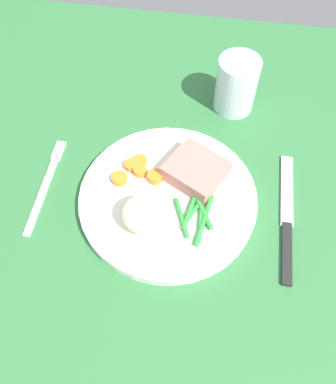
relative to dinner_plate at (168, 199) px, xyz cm
name	(u,v)px	position (x,y,z in cm)	size (l,w,h in cm)	color
dining_table	(151,210)	(-2.25, -1.16, -1.80)	(120.00, 90.00, 2.00)	#2D6B38
dinner_plate	(168,199)	(0.00, 0.00, 0.00)	(24.96, 24.96, 1.60)	white
meat_portion	(196,171)	(3.37, 3.93, 2.13)	(7.67, 6.97, 2.67)	#B2756B
mashed_potatoes	(146,214)	(-2.25, -4.49, 2.94)	(6.62, 5.67, 4.29)	beige
carrot_slices	(138,172)	(-4.84, 3.00, 1.33)	(7.35, 5.67, 1.21)	orange
green_beans	(196,213)	(4.23, -2.27, 1.15)	(5.94, 9.50, 0.76)	#2D8C38
fork	(45,186)	(-18.10, -0.26, -0.60)	(1.44, 16.60, 0.40)	silver
knife	(287,219)	(16.72, -0.29, -0.60)	(1.70, 20.50, 0.64)	black
water_glass	(236,88)	(7.75, 20.25, 3.17)	(6.54, 6.54, 9.13)	silver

